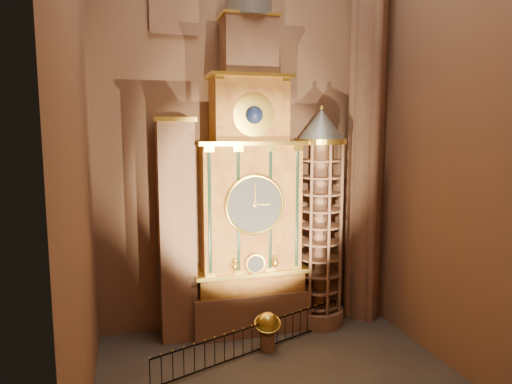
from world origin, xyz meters
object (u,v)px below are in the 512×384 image
object	(u,v)px
astronomical_clock	(249,194)
stair_turret	(320,220)
portrait_tower	(177,230)
celestial_globe	(268,328)
iron_railing	(256,338)

from	to	relation	value
astronomical_clock	stair_turret	distance (m)	3.78
portrait_tower	celestial_globe	distance (m)	5.96
astronomical_clock	portrait_tower	bearing A→B (deg)	179.71
astronomical_clock	portrait_tower	size ratio (longest dim) A/B	1.64
celestial_globe	astronomical_clock	bearing A→B (deg)	95.16
stair_turret	celestial_globe	distance (m)	5.75
portrait_tower	iron_railing	size ratio (longest dim) A/B	1.11
astronomical_clock	iron_railing	distance (m)	6.50
celestial_globe	portrait_tower	bearing A→B (deg)	146.97
stair_turret	iron_railing	xyz separation A→B (m)	(-3.84, -2.18, -4.61)
astronomical_clock	celestial_globe	bearing A→B (deg)	-84.84
astronomical_clock	portrait_tower	xyz separation A→B (m)	(-3.40, 0.02, -1.53)
portrait_tower	astronomical_clock	bearing A→B (deg)	-0.29
iron_railing	stair_turret	bearing A→B (deg)	29.60
celestial_globe	iron_railing	bearing A→B (deg)	-168.32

